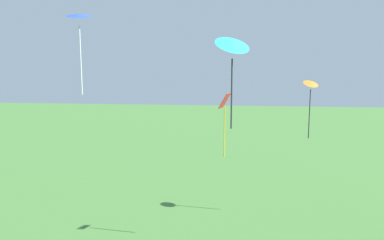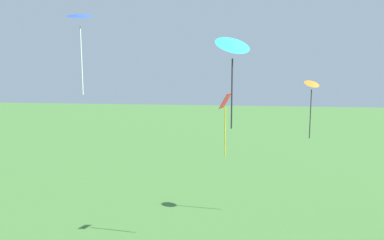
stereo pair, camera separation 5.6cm
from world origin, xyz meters
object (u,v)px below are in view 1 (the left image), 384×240
kite_cyan_delta (232,47)px  kite_orange_delta (311,89)px  kite_blue_delta (79,19)px  kite_red_diamond (225,114)px

kite_cyan_delta → kite_orange_delta: size_ratio=1.04×
kite_cyan_delta → kite_blue_delta: size_ratio=0.93×
kite_red_diamond → kite_cyan_delta: (0.29, -4.16, 2.73)m
kite_blue_delta → kite_orange_delta: kite_blue_delta is taller
kite_blue_delta → kite_red_diamond: bearing=14.2°
kite_red_diamond → kite_blue_delta: size_ratio=0.85×
kite_cyan_delta → kite_blue_delta: 6.55m
kite_cyan_delta → kite_blue_delta: bearing=154.8°
kite_red_diamond → kite_orange_delta: (4.02, 3.23, 0.77)m
kite_red_diamond → kite_cyan_delta: 4.99m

